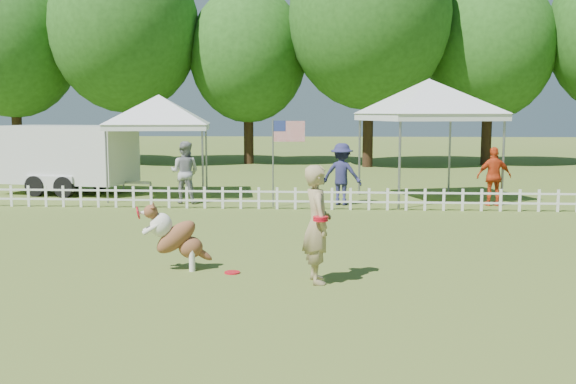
% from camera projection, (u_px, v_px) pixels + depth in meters
% --- Properties ---
extents(ground, '(120.00, 120.00, 0.00)m').
position_uv_depth(ground, '(257.00, 273.00, 10.60)').
color(ground, '#3F5E1D').
rests_on(ground, ground).
extents(picket_fence, '(22.00, 0.08, 0.60)m').
position_uv_depth(picket_fence, '(286.00, 198.00, 17.50)').
color(picket_fence, white).
rests_on(picket_fence, ground).
extents(handler, '(0.58, 0.75, 1.84)m').
position_uv_depth(handler, '(317.00, 224.00, 9.90)').
color(handler, '#9F895F').
rests_on(handler, ground).
extents(dog, '(1.15, 0.60, 1.14)m').
position_uv_depth(dog, '(177.00, 237.00, 10.69)').
color(dog, brown).
rests_on(dog, ground).
extents(frisbee_on_turf, '(0.34, 0.34, 0.02)m').
position_uv_depth(frisbee_on_turf, '(232.00, 272.00, 10.56)').
color(frisbee_on_turf, red).
rests_on(frisbee_on_turf, ground).
extents(canopy_tent_left, '(3.44, 3.44, 3.11)m').
position_uv_depth(canopy_tent_left, '(160.00, 147.00, 20.03)').
color(canopy_tent_left, silver).
rests_on(canopy_tent_left, ground).
extents(canopy_tent_right, '(4.31, 4.31, 3.55)m').
position_uv_depth(canopy_tent_right, '(427.00, 141.00, 19.24)').
color(canopy_tent_right, silver).
rests_on(canopy_tent_right, ground).
extents(cargo_trailer, '(5.46, 3.15, 2.26)m').
position_uv_depth(cargo_trailer, '(68.00, 159.00, 20.94)').
color(cargo_trailer, silver).
rests_on(cargo_trailer, ground).
extents(flag_pole, '(0.95, 0.19, 2.46)m').
position_uv_depth(flag_pole, '(273.00, 163.00, 17.80)').
color(flag_pole, gray).
rests_on(flag_pole, ground).
extents(spectator_a, '(0.96, 0.80, 1.80)m').
position_uv_depth(spectator_a, '(185.00, 172.00, 18.61)').
color(spectator_a, '#939498').
rests_on(spectator_a, ground).
extents(spectator_b, '(1.27, 0.93, 1.77)m').
position_uv_depth(spectator_b, '(342.00, 174.00, 18.28)').
color(spectator_b, '#24254E').
rests_on(spectator_b, ground).
extents(spectator_c, '(1.01, 0.51, 1.67)m').
position_uv_depth(spectator_c, '(494.00, 176.00, 18.10)').
color(spectator_c, red).
rests_on(spectator_c, ground).
extents(tree_far_left, '(6.60, 6.60, 11.00)m').
position_uv_depth(tree_far_left, '(13.00, 56.00, 32.69)').
color(tree_far_left, '#214C15').
rests_on(tree_far_left, ground).
extents(tree_left, '(7.40, 7.40, 12.00)m').
position_uv_depth(tree_left, '(125.00, 44.00, 31.74)').
color(tree_left, '#214C15').
rests_on(tree_left, ground).
extents(tree_center_left, '(6.00, 6.00, 9.80)m').
position_uv_depth(tree_center_left, '(248.00, 67.00, 32.47)').
color(tree_center_left, '#214C15').
rests_on(tree_center_left, ground).
extents(tree_center_right, '(7.60, 7.60, 12.60)m').
position_uv_depth(tree_center_right, '(369.00, 35.00, 30.42)').
color(tree_center_right, '#214C15').
rests_on(tree_center_right, ground).
extents(tree_right, '(6.20, 6.20, 10.40)m').
position_uv_depth(tree_right, '(489.00, 60.00, 31.65)').
color(tree_right, '#214C15').
rests_on(tree_right, ground).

